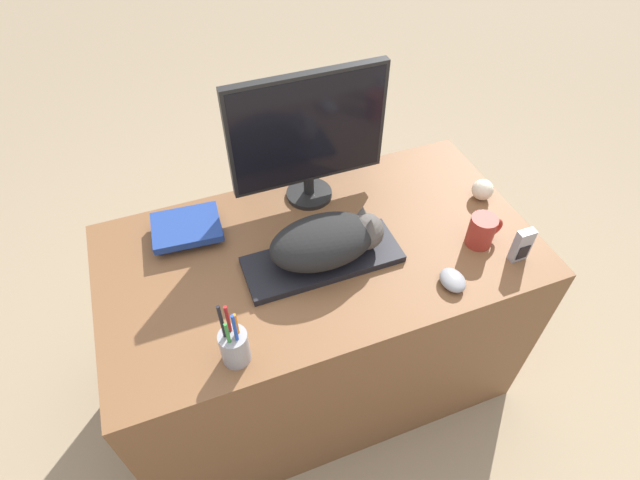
# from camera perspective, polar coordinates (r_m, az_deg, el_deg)

# --- Properties ---
(ground_plane) EXTENTS (12.00, 12.00, 0.00)m
(ground_plane) POSITION_cam_1_polar(r_m,az_deg,el_deg) (2.03, 3.95, -23.09)
(ground_plane) COLOR #998466
(desk) EXTENTS (1.35, 0.73, 0.76)m
(desk) POSITION_cam_1_polar(r_m,az_deg,el_deg) (1.84, -0.00, -9.02)
(desk) COLOR brown
(desk) RESTS_ON ground_plane
(keyboard) EXTENTS (0.47, 0.18, 0.02)m
(keyboard) POSITION_cam_1_polar(r_m,az_deg,el_deg) (1.50, 0.29, -2.25)
(keyboard) COLOR black
(keyboard) RESTS_ON desk
(cat) EXTENTS (0.35, 0.19, 0.14)m
(cat) POSITION_cam_1_polar(r_m,az_deg,el_deg) (1.45, 1.12, 0.04)
(cat) COLOR black
(cat) RESTS_ON keyboard
(monitor) EXTENTS (0.50, 0.16, 0.45)m
(monitor) POSITION_cam_1_polar(r_m,az_deg,el_deg) (1.56, -1.36, 12.00)
(monitor) COLOR black
(monitor) RESTS_ON desk
(computer_mouse) EXTENTS (0.07, 0.09, 0.04)m
(computer_mouse) POSITION_cam_1_polar(r_m,az_deg,el_deg) (1.49, 14.92, -4.46)
(computer_mouse) COLOR gray
(computer_mouse) RESTS_ON desk
(coffee_mug) EXTENTS (0.12, 0.08, 0.10)m
(coffee_mug) POSITION_cam_1_polar(r_m,az_deg,el_deg) (1.61, 18.04, 1.02)
(coffee_mug) COLOR #9E2D23
(coffee_mug) RESTS_ON desk
(pen_cup) EXTENTS (0.07, 0.07, 0.23)m
(pen_cup) POSITION_cam_1_polar(r_m,az_deg,el_deg) (1.29, -9.76, -11.80)
(pen_cup) COLOR #939399
(pen_cup) RESTS_ON desk
(baseball) EXTENTS (0.07, 0.07, 0.07)m
(baseball) POSITION_cam_1_polar(r_m,az_deg,el_deg) (1.78, 18.08, 5.49)
(baseball) COLOR beige
(baseball) RESTS_ON desk
(phone) EXTENTS (0.05, 0.03, 0.12)m
(phone) POSITION_cam_1_polar(r_m,az_deg,el_deg) (1.59, 22.08, -0.59)
(phone) COLOR #99999E
(phone) RESTS_ON desk
(book_stack) EXTENTS (0.22, 0.18, 0.05)m
(book_stack) POSITION_cam_1_polar(r_m,az_deg,el_deg) (1.62, -14.89, 1.19)
(book_stack) COLOR navy
(book_stack) RESTS_ON desk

